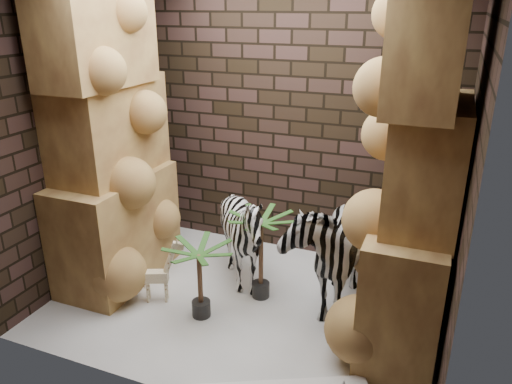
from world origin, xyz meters
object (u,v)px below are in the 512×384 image
at_px(zebra_right, 329,236).
at_px(palm_front, 261,256).
at_px(palm_back, 200,281).
at_px(giraffe_toy, 156,270).
at_px(zebra_left, 243,241).

height_order(zebra_right, palm_front, zebra_right).
relative_size(palm_front, palm_back, 1.22).
distance_m(zebra_right, palm_back, 1.23).
bearing_deg(giraffe_toy, palm_back, -30.48).
distance_m(zebra_left, palm_back, 0.65).
bearing_deg(palm_front, palm_back, -128.27).
relative_size(giraffe_toy, palm_front, 0.76).
relative_size(zebra_left, palm_front, 1.24).
xyz_separation_m(zebra_left, giraffe_toy, (-0.66, -0.55, -0.16)).
bearing_deg(zebra_right, palm_front, -170.54).
bearing_deg(palm_front, zebra_right, 13.74).
height_order(zebra_right, palm_back, zebra_right).
bearing_deg(palm_back, giraffe_toy, 173.08).
height_order(giraffe_toy, palm_back, palm_back).
relative_size(zebra_right, palm_front, 1.57).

